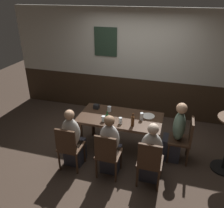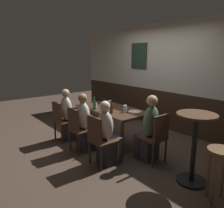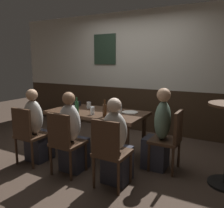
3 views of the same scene
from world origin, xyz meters
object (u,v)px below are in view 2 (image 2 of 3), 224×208
object	(u,v)px
person_right_near	(107,137)
beer_bottle_green	(94,104)
person_left_near	(69,119)
tumbler_short	(105,108)
highball_clear	(125,109)
chair_head_east	(156,135)
chair_right_near	(100,138)
chair_left_near	(62,119)
person_head_east	(149,133)
person_mid_near	(86,127)
beer_bottle_brown	(111,108)
chair_mid_near	(78,127)
side_bar_table	(194,143)
condiment_caddy	(104,101)
plate_white_large	(135,112)
pint_glass_pale	(110,103)
dining_table	(112,112)
bar_stool	(220,161)
beer_glass_half	(95,106)

from	to	relation	value
person_right_near	beer_bottle_green	distance (m)	0.99
person_left_near	tumbler_short	size ratio (longest dim) A/B	9.42
highball_clear	chair_head_east	bearing A→B (deg)	-0.95
chair_right_near	chair_left_near	bearing A→B (deg)	180.00
person_left_near	person_head_east	distance (m)	1.87
person_mid_near	beer_bottle_brown	size ratio (longest dim) A/B	4.57
beer_bottle_green	chair_mid_near	bearing A→B (deg)	-72.35
beer_bottle_green	person_left_near	bearing A→B (deg)	-149.37
person_head_east	person_right_near	world-z (taller)	person_head_east
beer_bottle_green	side_bar_table	xyz separation A→B (m)	(2.11, 0.29, -0.23)
person_head_east	beer_bottle_green	xyz separation A→B (m)	(-1.20, -0.34, 0.35)
person_right_near	condiment_caddy	size ratio (longest dim) A/B	10.11
person_mid_near	condiment_caddy	world-z (taller)	person_mid_near
chair_mid_near	person_right_near	world-z (taller)	person_right_near
chair_head_east	person_right_near	world-z (taller)	person_right_near
chair_mid_near	tumbler_short	world-z (taller)	chair_mid_near
chair_left_near	plate_white_large	distance (m)	1.58
pint_glass_pale	plate_white_large	distance (m)	0.78
beer_bottle_green	beer_bottle_brown	xyz separation A→B (m)	(0.44, 0.09, -0.01)
dining_table	person_mid_near	distance (m)	0.68
chair_left_near	person_head_east	world-z (taller)	person_head_east
bar_stool	chair_right_near	bearing A→B (deg)	-159.90
person_left_near	beer_bottle_green	xyz separation A→B (m)	(0.54, 0.32, 0.37)
dining_table	beer_bottle_brown	size ratio (longest dim) A/B	6.37
condiment_caddy	dining_table	bearing A→B (deg)	-19.80
beer_bottle_brown	beer_glass_half	bearing A→B (deg)	-179.80
beer_bottle_green	beer_bottle_brown	world-z (taller)	beer_bottle_green
chair_head_east	bar_stool	bearing A→B (deg)	-9.38
dining_table	beer_bottle_brown	distance (m)	0.42
highball_clear	bar_stool	distance (m)	2.02
dining_table	side_bar_table	xyz separation A→B (m)	(1.95, -0.05, -0.03)
person_right_near	person_mid_near	bearing A→B (deg)	-179.92
bar_stool	chair_head_east	bearing A→B (deg)	170.62
dining_table	chair_left_near	bearing A→B (deg)	-130.41
chair_mid_near	beer_bottle_green	bearing A→B (deg)	107.65
dining_table	chair_left_near	xyz separation A→B (m)	(-0.70, -0.82, -0.15)
person_mid_near	bar_stool	bearing A→B (deg)	10.85
person_mid_near	person_head_east	distance (m)	1.24
dining_table	condiment_caddy	size ratio (longest dim) A/B	14.45
person_right_near	beer_glass_half	size ratio (longest dim) A/B	10.24
dining_table	chair_right_near	world-z (taller)	chair_right_near
person_right_near	beer_glass_half	world-z (taller)	person_right_near
plate_white_large	chair_mid_near	bearing A→B (deg)	-116.98
condiment_caddy	chair_left_near	bearing A→B (deg)	-97.78
tumbler_short	person_head_east	bearing A→B (deg)	13.42
chair_mid_near	chair_right_near	world-z (taller)	same
condiment_caddy	chair_mid_near	bearing A→B (deg)	-61.32
person_mid_near	beer_bottle_green	world-z (taller)	person_mid_near
person_mid_near	person_right_near	size ratio (longest dim) A/B	1.02
beer_bottle_brown	bar_stool	xyz separation A→B (m)	(2.11, 0.05, -0.27)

